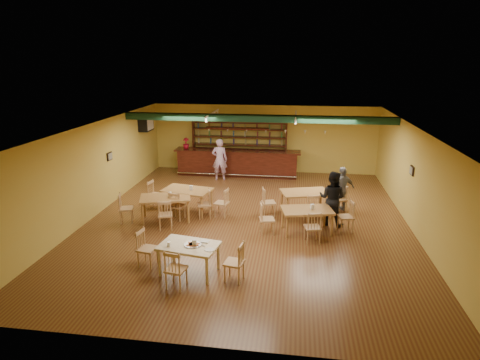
# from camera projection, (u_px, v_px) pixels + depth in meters

# --- Properties ---
(floor) EXTENTS (12.00, 12.00, 0.00)m
(floor) POSITION_uv_depth(u_px,v_px,m) (247.00, 220.00, 12.93)
(floor) COLOR #583019
(floor) RESTS_ON ground
(ceiling_beam) EXTENTS (10.00, 0.30, 0.25)m
(ceiling_beam) POSITION_uv_depth(u_px,v_px,m) (257.00, 118.00, 14.76)
(ceiling_beam) COLOR black
(ceiling_beam) RESTS_ON ceiling
(track_rail_left) EXTENTS (0.05, 2.50, 0.05)m
(track_rail_left) POSITION_uv_depth(u_px,v_px,m) (212.00, 113.00, 15.55)
(track_rail_left) COLOR silver
(track_rail_left) RESTS_ON ceiling
(track_rail_right) EXTENTS (0.05, 2.50, 0.05)m
(track_rail_right) POSITION_uv_depth(u_px,v_px,m) (296.00, 115.00, 15.12)
(track_rail_right) COLOR silver
(track_rail_right) RESTS_ON ceiling
(ac_unit) EXTENTS (0.34, 0.70, 0.48)m
(ac_unit) POSITION_uv_depth(u_px,v_px,m) (146.00, 124.00, 16.87)
(ac_unit) COLOR silver
(ac_unit) RESTS_ON wall_left
(picture_left) EXTENTS (0.04, 0.34, 0.28)m
(picture_left) POSITION_uv_depth(u_px,v_px,m) (110.00, 156.00, 14.05)
(picture_left) COLOR black
(picture_left) RESTS_ON wall_left
(picture_right) EXTENTS (0.04, 0.34, 0.28)m
(picture_right) POSITION_uv_depth(u_px,v_px,m) (412.00, 171.00, 12.26)
(picture_right) COLOR black
(picture_right) RESTS_ON wall_right
(bar_counter) EXTENTS (5.50, 0.85, 1.13)m
(bar_counter) POSITION_uv_depth(u_px,v_px,m) (237.00, 163.00, 17.79)
(bar_counter) COLOR black
(bar_counter) RESTS_ON ground
(back_bar_hutch) EXTENTS (4.26, 0.40, 2.28)m
(back_bar_hutch) POSITION_uv_depth(u_px,v_px,m) (239.00, 147.00, 18.23)
(back_bar_hutch) COLOR black
(back_bar_hutch) RESTS_ON ground
(poinsettia) EXTENTS (0.35, 0.35, 0.48)m
(poinsettia) POSITION_uv_depth(u_px,v_px,m) (186.00, 143.00, 17.87)
(poinsettia) COLOR #AD1026
(poinsettia) RESTS_ON bar_counter
(dining_table_a) EXTENTS (1.73, 1.24, 0.79)m
(dining_table_a) POSITION_uv_depth(u_px,v_px,m) (188.00, 200.00, 13.55)
(dining_table_a) COLOR #A5753A
(dining_table_a) RESTS_ON ground
(dining_table_b) EXTENTS (1.73, 1.31, 0.77)m
(dining_table_b) POSITION_uv_depth(u_px,v_px,m) (305.00, 203.00, 13.37)
(dining_table_b) COLOR #A5753A
(dining_table_b) RESTS_ON ground
(dining_table_c) EXTENTS (1.76, 1.34, 0.78)m
(dining_table_c) POSITION_uv_depth(u_px,v_px,m) (166.00, 208.00, 12.85)
(dining_table_c) COLOR #A5753A
(dining_table_c) RESTS_ON ground
(dining_table_d) EXTENTS (1.62, 1.17, 0.73)m
(dining_table_d) POSITION_uv_depth(u_px,v_px,m) (307.00, 221.00, 11.92)
(dining_table_d) COLOR #A5753A
(dining_table_d) RESTS_ON ground
(near_table) EXTENTS (1.50, 1.11, 0.73)m
(near_table) POSITION_uv_depth(u_px,v_px,m) (189.00, 259.00, 9.65)
(near_table) COLOR tan
(near_table) RESTS_ON ground
(pizza_tray) EXTENTS (0.40, 0.40, 0.01)m
(pizza_tray) POSITION_uv_depth(u_px,v_px,m) (193.00, 245.00, 9.53)
(pizza_tray) COLOR silver
(pizza_tray) RESTS_ON near_table
(parmesan_shaker) EXTENTS (0.09, 0.09, 0.11)m
(parmesan_shaker) POSITION_uv_depth(u_px,v_px,m) (169.00, 244.00, 9.45)
(parmesan_shaker) COLOR #EAE5C6
(parmesan_shaker) RESTS_ON near_table
(napkin_stack) EXTENTS (0.21, 0.17, 0.03)m
(napkin_stack) POSITION_uv_depth(u_px,v_px,m) (205.00, 242.00, 9.68)
(napkin_stack) COLOR white
(napkin_stack) RESTS_ON near_table
(pizza_server) EXTENTS (0.32, 0.25, 0.00)m
(pizza_server) POSITION_uv_depth(u_px,v_px,m) (199.00, 244.00, 9.56)
(pizza_server) COLOR silver
(pizza_server) RESTS_ON pizza_tray
(side_plate) EXTENTS (0.25, 0.25, 0.01)m
(side_plate) POSITION_uv_depth(u_px,v_px,m) (209.00, 250.00, 9.29)
(side_plate) COLOR white
(side_plate) RESTS_ON near_table
(patron_bar) EXTENTS (0.68, 0.48, 1.78)m
(patron_bar) POSITION_uv_depth(u_px,v_px,m) (220.00, 159.00, 17.00)
(patron_bar) COLOR #A055B8
(patron_bar) RESTS_ON ground
(patron_right_a) EXTENTS (1.01, 0.91, 1.71)m
(patron_right_a) POSITION_uv_depth(u_px,v_px,m) (332.00, 198.00, 12.37)
(patron_right_a) COLOR black
(patron_right_a) RESTS_ON ground
(patron_right_b) EXTENTS (0.97, 0.73, 1.53)m
(patron_right_b) POSITION_uv_depth(u_px,v_px,m) (342.00, 189.00, 13.55)
(patron_right_b) COLOR slate
(patron_right_b) RESTS_ON ground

